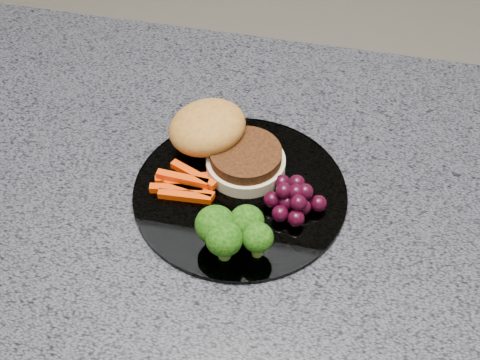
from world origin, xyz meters
name	(u,v)px	position (x,y,z in m)	size (l,w,h in m)	color
countertop	(320,206)	(0.00, 0.00, 0.88)	(1.20, 0.60, 0.04)	#4F505A
plate	(240,193)	(-0.10, -0.02, 0.90)	(0.26, 0.26, 0.01)	white
burger	(221,141)	(-0.13, 0.04, 0.93)	(0.18, 0.15, 0.05)	beige
carrot_sticks	(186,184)	(-0.16, -0.03, 0.91)	(0.08, 0.05, 0.02)	#E73A03
broccoli	(232,230)	(-0.09, -0.10, 0.94)	(0.09, 0.07, 0.05)	#58832F
grape_bunch	(293,198)	(-0.03, -0.03, 0.92)	(0.07, 0.07, 0.03)	black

